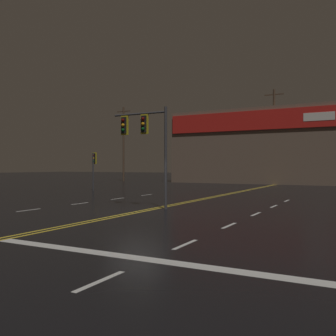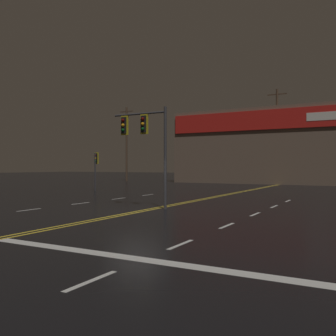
% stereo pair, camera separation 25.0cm
% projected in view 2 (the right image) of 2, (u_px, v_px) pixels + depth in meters
% --- Properties ---
extents(ground_plane, '(200.00, 200.00, 0.00)m').
position_uv_depth(ground_plane, '(137.00, 212.00, 17.06)').
color(ground_plane, black).
extents(road_markings, '(14.77, 60.00, 0.01)m').
position_uv_depth(road_markings, '(137.00, 217.00, 15.41)').
color(road_markings, gold).
rests_on(road_markings, ground).
extents(traffic_signal_median, '(3.08, 0.36, 4.99)m').
position_uv_depth(traffic_signal_median, '(143.00, 133.00, 18.77)').
color(traffic_signal_median, '#38383D').
rests_on(traffic_signal_median, ground).
extents(traffic_signal_corner_northwest, '(0.42, 0.36, 3.29)m').
position_uv_depth(traffic_signal_corner_northwest, '(96.00, 163.00, 32.13)').
color(traffic_signal_corner_northwest, '#38383D').
rests_on(traffic_signal_corner_northwest, ground).
extents(building_backdrop, '(26.82, 10.23, 9.10)m').
position_uv_depth(building_backdrop, '(287.00, 147.00, 47.01)').
color(building_backdrop, brown).
rests_on(building_backdrop, ground).
extents(utility_pole_row, '(46.04, 0.26, 11.05)m').
position_uv_depth(utility_pole_row, '(283.00, 136.00, 42.94)').
color(utility_pole_row, '#4C3828').
rests_on(utility_pole_row, ground).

